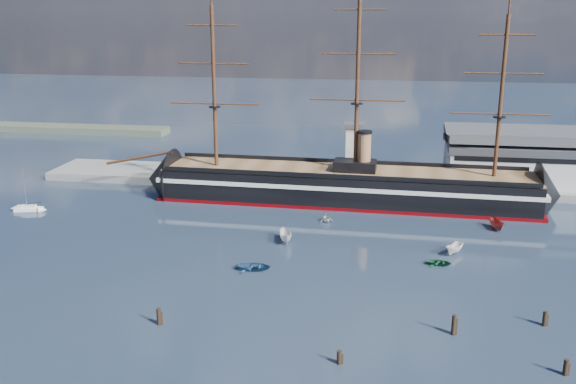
# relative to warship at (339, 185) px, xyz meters

# --- Properties ---
(ground) EXTENTS (600.00, 600.00, 0.00)m
(ground) POSITION_rel_warship_xyz_m (-0.39, -20.00, -4.04)
(ground) COLOR #1D2E44
(ground) RESTS_ON ground
(quay) EXTENTS (180.00, 18.00, 2.00)m
(quay) POSITION_rel_warship_xyz_m (9.61, 16.00, -4.04)
(quay) COLOR slate
(quay) RESTS_ON ground
(warehouse) EXTENTS (63.00, 21.00, 11.60)m
(warehouse) POSITION_rel_warship_xyz_m (57.61, 20.00, 3.95)
(warehouse) COLOR #B7BABC
(warehouse) RESTS_ON ground
(quay_tower) EXTENTS (5.00, 5.00, 15.00)m
(quay_tower) POSITION_rel_warship_xyz_m (2.61, 13.00, 5.72)
(quay_tower) COLOR silver
(quay_tower) RESTS_ON ground
(warship) EXTENTS (113.10, 18.75, 53.94)m
(warship) POSITION_rel_warship_xyz_m (0.00, 0.00, 0.00)
(warship) COLOR black
(warship) RESTS_ON ground
(sailboat) EXTENTS (6.64, 3.20, 10.22)m
(sailboat) POSITION_rel_warship_xyz_m (-69.92, -19.19, -3.39)
(sailboat) COLOR white
(sailboat) RESTS_ON ground
(motorboat_a) EXTENTS (7.66, 4.37, 2.89)m
(motorboat_a) POSITION_rel_warship_xyz_m (-8.00, -29.97, -4.04)
(motorboat_a) COLOR silver
(motorboat_a) RESTS_ON ground
(motorboat_b) EXTENTS (1.82, 3.90, 1.77)m
(motorboat_b) POSITION_rel_warship_xyz_m (-11.36, -44.82, -4.04)
(motorboat_b) COLOR navy
(motorboat_b) RESTS_ON ground
(motorboat_c) EXTENTS (6.40, 5.25, 2.47)m
(motorboat_c) POSITION_rel_warship_xyz_m (24.69, -31.20, -4.04)
(motorboat_c) COLOR white
(motorboat_c) RESTS_ON ground
(motorboat_d) EXTENTS (5.90, 4.51, 1.99)m
(motorboat_d) POSITION_rel_warship_xyz_m (-1.32, -15.95, -4.04)
(motorboat_d) COLOR silver
(motorboat_d) RESTS_ON ground
(motorboat_e) EXTENTS (1.28, 2.84, 1.30)m
(motorboat_e) POSITION_rel_warship_xyz_m (21.44, -37.27, -4.04)
(motorboat_e) COLOR #134C2A
(motorboat_e) RESTS_ON ground
(motorboat_f) EXTENTS (6.79, 3.93, 2.56)m
(motorboat_f) POSITION_rel_warship_xyz_m (34.78, -15.23, -4.04)
(motorboat_f) COLOR maroon
(motorboat_f) RESTS_ON ground
(piling_near_left) EXTENTS (0.64, 0.64, 3.33)m
(piling_near_left) POSITION_rel_warship_xyz_m (-20.77, -67.38, -4.04)
(piling_near_left) COLOR black
(piling_near_left) RESTS_ON ground
(piling_near_mid) EXTENTS (0.64, 0.64, 2.62)m
(piling_near_mid) POSITION_rel_warship_xyz_m (6.34, -73.99, -4.04)
(piling_near_mid) COLOR black
(piling_near_mid) RESTS_ON ground
(piling_near_right) EXTENTS (0.64, 0.64, 3.75)m
(piling_near_right) POSITION_rel_warship_xyz_m (21.79, -63.50, -4.04)
(piling_near_right) COLOR black
(piling_near_right) RESTS_ON ground
(piling_far_right) EXTENTS (0.64, 0.64, 3.02)m
(piling_far_right) POSITION_rel_warship_xyz_m (35.23, -58.65, -4.04)
(piling_far_right) COLOR black
(piling_far_right) RESTS_ON ground
(piling_extra) EXTENTS (0.64, 0.64, 2.91)m
(piling_extra) POSITION_rel_warship_xyz_m (34.94, -72.09, -4.04)
(piling_extra) COLOR black
(piling_extra) RESTS_ON ground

